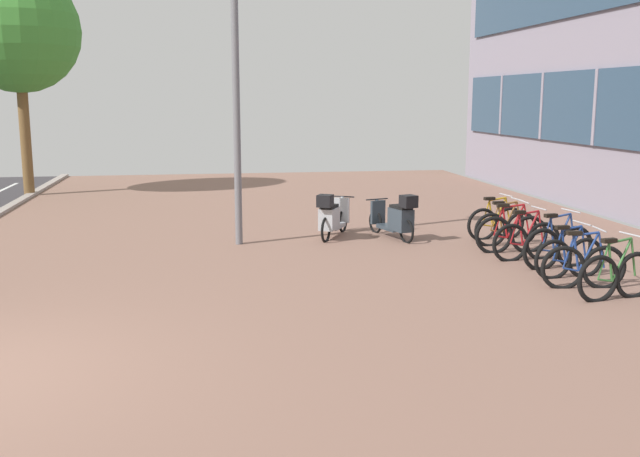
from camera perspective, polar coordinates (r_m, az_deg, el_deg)
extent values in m
cube|color=#856151|center=(8.29, 6.71, -9.99)|extent=(14.40, 40.00, 0.05)
cube|color=gray|center=(19.12, 20.97, 8.92)|extent=(0.10, 0.12, 1.85)
cube|color=gray|center=(21.63, 17.18, 9.22)|extent=(0.10, 0.12, 1.85)
cube|color=gray|center=(24.22, 14.18, 9.43)|extent=(0.10, 0.12, 1.85)
torus|color=black|center=(10.90, 21.11, -3.77)|extent=(0.71, 0.20, 0.71)
torus|color=black|center=(11.33, 23.62, -3.43)|extent=(0.71, 0.20, 0.71)
cylinder|color=#30682F|center=(11.10, 22.73, -2.29)|extent=(0.32, 0.09, 0.62)
cylinder|color=#30682F|center=(10.98, 21.96, -2.50)|extent=(0.14, 0.06, 0.56)
cylinder|color=#30682F|center=(11.01, 22.63, -0.90)|extent=(0.40, 0.11, 0.08)
cylinder|color=#30682F|center=(10.99, 21.59, -3.83)|extent=(0.26, 0.07, 0.08)
cylinder|color=#30682F|center=(10.89, 21.48, -2.44)|extent=(0.17, 0.06, 0.52)
cylinder|color=#30682F|center=(11.23, 23.51, -2.08)|extent=(0.15, 0.06, 0.56)
cube|color=black|center=(10.88, 21.87, -0.89)|extent=(0.23, 0.13, 0.06)
cylinder|color=#ADADB2|center=(11.13, 23.40, -0.46)|extent=(0.11, 0.48, 0.02)
torus|color=black|center=(11.47, 18.65, -2.98)|extent=(0.69, 0.15, 0.69)
torus|color=black|center=(11.70, 21.51, -2.90)|extent=(0.69, 0.15, 0.69)
cylinder|color=navy|center=(11.55, 20.46, -1.73)|extent=(0.31, 0.07, 0.61)
cylinder|color=navy|center=(11.49, 19.59, -1.86)|extent=(0.14, 0.05, 0.55)
cylinder|color=navy|center=(11.48, 20.31, -0.41)|extent=(0.38, 0.08, 0.08)
cylinder|color=navy|center=(11.51, 19.20, -3.08)|extent=(0.24, 0.06, 0.07)
cylinder|color=navy|center=(11.44, 19.04, -1.76)|extent=(0.16, 0.04, 0.50)
cylinder|color=navy|center=(11.63, 21.35, -1.60)|extent=(0.15, 0.05, 0.55)
cube|color=black|center=(11.41, 19.45, -0.34)|extent=(0.23, 0.12, 0.06)
cylinder|color=#ADADB2|center=(11.55, 21.20, -0.04)|extent=(0.08, 0.48, 0.02)
torus|color=black|center=(12.04, 17.93, -2.38)|extent=(0.67, 0.12, 0.67)
torus|color=black|center=(12.35, 20.23, -2.20)|extent=(0.67, 0.12, 0.67)
cylinder|color=navy|center=(12.17, 19.39, -1.17)|extent=(0.29, 0.06, 0.59)
cylinder|color=navy|center=(12.08, 18.69, -1.32)|extent=(0.13, 0.05, 0.53)
cylinder|color=navy|center=(12.10, 19.28, 0.04)|extent=(0.36, 0.07, 0.08)
cylinder|color=navy|center=(12.10, 18.37, -2.45)|extent=(0.23, 0.05, 0.07)
cylinder|color=navy|center=(12.02, 18.26, -1.24)|extent=(0.15, 0.04, 0.49)
cylinder|color=navy|center=(12.27, 20.10, -1.02)|extent=(0.14, 0.04, 0.53)
cube|color=black|center=(12.01, 18.59, 0.09)|extent=(0.23, 0.11, 0.06)
cylinder|color=#ADADB2|center=(12.19, 19.99, 0.41)|extent=(0.06, 0.48, 0.02)
torus|color=black|center=(12.61, 17.10, -1.62)|extent=(0.74, 0.20, 0.74)
torus|color=black|center=(13.01, 19.45, -1.40)|extent=(0.74, 0.20, 0.74)
cylinder|color=navy|center=(12.80, 18.60, -0.32)|extent=(0.32, 0.09, 0.65)
cylinder|color=navy|center=(12.68, 17.88, -0.48)|extent=(0.15, 0.06, 0.59)
cylinder|color=navy|center=(12.72, 18.48, 0.96)|extent=(0.40, 0.10, 0.09)
cylinder|color=navy|center=(12.69, 17.55, -1.68)|extent=(0.26, 0.07, 0.08)
cylinder|color=navy|center=(12.60, 17.43, -0.41)|extent=(0.17, 0.05, 0.54)
cylinder|color=navy|center=(12.92, 19.32, -0.15)|extent=(0.15, 0.06, 0.59)
cube|color=black|center=(12.60, 17.77, 0.98)|extent=(0.23, 0.13, 0.06)
cylinder|color=#ADADB2|center=(12.83, 19.21, 1.33)|extent=(0.11, 0.48, 0.02)
torus|color=black|center=(13.10, 14.81, -1.14)|extent=(0.71, 0.14, 0.70)
torus|color=black|center=(13.43, 17.19, -0.98)|extent=(0.71, 0.14, 0.70)
cylinder|color=maroon|center=(13.25, 16.31, 0.03)|extent=(0.32, 0.07, 0.62)
cylinder|color=maroon|center=(13.16, 15.59, -0.11)|extent=(0.14, 0.05, 0.56)
cylinder|color=maroon|center=(13.18, 16.18, 1.21)|extent=(0.39, 0.07, 0.08)
cylinder|color=maroon|center=(13.17, 15.27, -1.21)|extent=(0.25, 0.05, 0.08)
cylinder|color=maroon|center=(13.09, 15.13, -0.03)|extent=(0.17, 0.04, 0.51)
cylinder|color=maroon|center=(13.35, 17.04, 0.17)|extent=(0.15, 0.04, 0.56)
cube|color=black|center=(13.08, 15.46, 1.25)|extent=(0.23, 0.11, 0.06)
cylinder|color=#ADADB2|center=(13.27, 16.90, 1.55)|extent=(0.07, 0.48, 0.02)
torus|color=black|center=(13.72, 13.57, -0.54)|extent=(0.73, 0.10, 0.72)
torus|color=black|center=(13.97, 16.18, -0.47)|extent=(0.73, 0.10, 0.72)
cylinder|color=maroon|center=(13.82, 15.20, 0.56)|extent=(0.33, 0.05, 0.63)
cylinder|color=maroon|center=(13.75, 14.41, 0.45)|extent=(0.15, 0.04, 0.58)
cylinder|color=maroon|center=(13.75, 15.05, 1.73)|extent=(0.41, 0.05, 0.08)
cylinder|color=maroon|center=(13.77, 14.07, -0.63)|extent=(0.26, 0.04, 0.08)
cylinder|color=maroon|center=(13.70, 13.91, 0.54)|extent=(0.17, 0.03, 0.53)
cylinder|color=maroon|center=(13.89, 16.01, 0.68)|extent=(0.15, 0.04, 0.58)
cube|color=black|center=(13.68, 14.26, 1.78)|extent=(0.22, 0.10, 0.06)
cylinder|color=#ADADB2|center=(13.82, 15.84, 2.04)|extent=(0.04, 0.48, 0.02)
torus|color=black|center=(14.35, 13.33, -0.13)|extent=(0.69, 0.11, 0.68)
torus|color=black|center=(14.64, 15.60, -0.03)|extent=(0.69, 0.11, 0.68)
cylinder|color=brown|center=(14.48, 14.75, 0.89)|extent=(0.32, 0.06, 0.60)
cylinder|color=brown|center=(14.40, 14.06, 0.77)|extent=(0.14, 0.04, 0.55)
cylinder|color=brown|center=(14.42, 14.61, 1.94)|extent=(0.39, 0.06, 0.08)
cylinder|color=brown|center=(14.41, 13.76, -0.20)|extent=(0.25, 0.04, 0.07)
cylinder|color=brown|center=(14.34, 13.63, 0.85)|extent=(0.17, 0.04, 0.50)
cylinder|color=brown|center=(14.57, 15.45, 1.00)|extent=(0.15, 0.04, 0.54)
cube|color=black|center=(14.33, 13.93, 1.98)|extent=(0.23, 0.10, 0.06)
cylinder|color=#ADADB2|center=(14.50, 15.31, 2.24)|extent=(0.05, 0.48, 0.02)
torus|color=black|center=(14.95, 12.70, 0.30)|extent=(0.68, 0.15, 0.68)
torus|color=black|center=(15.26, 14.74, 0.41)|extent=(0.68, 0.15, 0.68)
cylinder|color=#B88618|center=(15.10, 13.98, 1.28)|extent=(0.31, 0.07, 0.60)
cylinder|color=#B88618|center=(15.01, 13.36, 1.16)|extent=(0.14, 0.05, 0.54)
cylinder|color=#B88618|center=(15.03, 13.86, 2.28)|extent=(0.38, 0.08, 0.08)
cylinder|color=#B88618|center=(15.01, 13.09, 0.23)|extent=(0.24, 0.06, 0.07)
cylinder|color=#B88618|center=(14.95, 12.97, 1.23)|extent=(0.16, 0.05, 0.50)
cylinder|color=#B88618|center=(15.19, 14.61, 1.39)|extent=(0.14, 0.05, 0.54)
cube|color=black|center=(14.94, 13.24, 2.32)|extent=(0.23, 0.12, 0.06)
cylinder|color=#ADADB2|center=(15.12, 14.48, 2.57)|extent=(0.08, 0.48, 0.02)
torus|color=black|center=(14.39, 0.47, -0.10)|extent=(0.29, 0.49, 0.53)
torus|color=black|center=(15.50, 1.83, 0.64)|extent=(0.29, 0.49, 0.53)
cube|color=#A8ACB2|center=(14.95, 1.17, 0.19)|extent=(0.56, 0.71, 0.08)
cube|color=#A8ACB2|center=(14.56, 0.73, 0.79)|extent=(0.51, 0.60, 0.43)
cube|color=black|center=(14.52, 0.73, 1.75)|extent=(0.45, 0.54, 0.06)
cylinder|color=#A8ACB2|center=(15.43, 1.81, 1.59)|extent=(0.12, 0.14, 0.53)
cube|color=#A8ACB2|center=(15.36, 1.73, 1.46)|extent=(0.32, 0.22, 0.52)
cylinder|color=black|center=(15.37, 1.79, 2.54)|extent=(0.47, 0.27, 0.03)
cube|color=black|center=(14.25, 0.41, 2.20)|extent=(0.38, 0.38, 0.24)
torus|color=black|center=(14.39, 6.85, -0.23)|extent=(0.19, 0.49, 0.50)
torus|color=black|center=(15.42, 4.40, 0.52)|extent=(0.19, 0.49, 0.50)
cube|color=#2F3A43|center=(14.91, 5.58, 0.07)|extent=(0.46, 0.74, 0.08)
cube|color=#2F3A43|center=(14.54, 6.40, 0.70)|extent=(0.44, 0.60, 0.45)
cube|color=black|center=(14.50, 6.42, 1.70)|extent=(0.39, 0.54, 0.06)
cylinder|color=#2F3A43|center=(15.36, 4.46, 1.42)|extent=(0.10, 0.13, 0.50)
cube|color=#2F3A43|center=(15.30, 4.60, 1.30)|extent=(0.33, 0.17, 0.50)
cylinder|color=black|center=(15.30, 4.52, 2.33)|extent=(0.51, 0.18, 0.03)
cube|color=black|center=(14.25, 7.01, 2.14)|extent=(0.35, 0.35, 0.24)
cylinder|color=slate|center=(14.00, -6.61, 8.93)|extent=(0.14, 0.14, 5.04)
cylinder|color=brown|center=(22.80, -22.25, 6.79)|extent=(0.30, 0.30, 3.48)
sphere|color=#3D8531|center=(22.85, -22.77, 14.22)|extent=(3.50, 3.50, 3.50)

